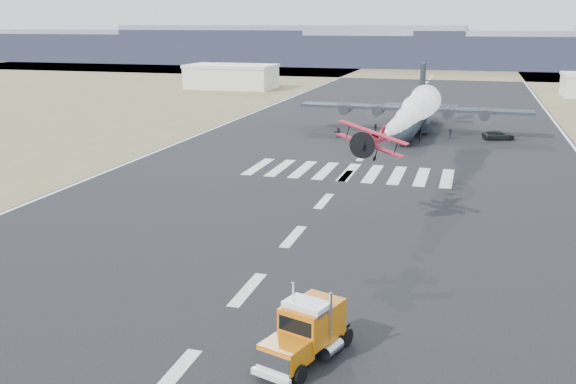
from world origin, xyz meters
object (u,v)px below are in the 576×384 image
at_px(crew_b, 375,129).
at_px(crew_g, 420,137).
at_px(hangar_left, 231,76).
at_px(crew_a, 369,134).
at_px(semi_truck, 307,330).
at_px(crew_c, 450,133).
at_px(aerobatic_biplane, 372,141).
at_px(crew_e, 402,136).
at_px(transport_aircraft, 414,115).
at_px(crew_d, 393,130).
at_px(crew_f, 338,133).
at_px(crew_h, 416,133).
at_px(support_vehicle, 499,135).

distance_m(crew_b, crew_g, 9.99).
xyz_separation_m(hangar_left, crew_a, (50.86, -71.84, -2.48)).
relative_size(semi_truck, crew_c, 4.71).
bearing_deg(crew_g, crew_a, 85.81).
xyz_separation_m(hangar_left, semi_truck, (58.37, -141.06, -1.72)).
distance_m(aerobatic_biplane, crew_e, 45.64).
height_order(aerobatic_biplane, crew_a, aerobatic_biplane).
relative_size(transport_aircraft, crew_c, 23.20).
height_order(hangar_left, crew_b, hangar_left).
distance_m(hangar_left, crew_d, 85.37).
height_order(crew_d, crew_f, crew_d).
relative_size(crew_b, crew_e, 1.01).
relative_size(crew_f, crew_h, 0.88).
distance_m(hangar_left, semi_truck, 152.67).
bearing_deg(crew_d, crew_g, 6.43).
height_order(crew_a, crew_f, crew_a).
height_order(support_vehicle, crew_e, crew_e).
bearing_deg(crew_f, crew_a, -2.73).
height_order(hangar_left, transport_aircraft, transport_aircraft).
distance_m(support_vehicle, crew_c, 7.60).
xyz_separation_m(crew_c, crew_d, (-9.27, 0.52, 0.01)).
bearing_deg(crew_e, aerobatic_biplane, 18.73).
xyz_separation_m(aerobatic_biplane, crew_b, (-7.04, 50.72, -7.16)).
relative_size(hangar_left, crew_a, 13.15).
bearing_deg(crew_b, crew_e, 171.31).
bearing_deg(semi_truck, crew_b, 113.95).
bearing_deg(crew_c, crew_g, -122.02).
height_order(support_vehicle, crew_h, crew_h).
bearing_deg(semi_truck, support_vehicle, 99.03).
xyz_separation_m(semi_truck, crew_e, (-2.47, 69.95, -0.86)).
relative_size(crew_c, crew_f, 1.01).
distance_m(semi_truck, crew_h, 73.18).
height_order(crew_a, crew_d, crew_a).
distance_m(crew_d, crew_e, 5.35).
xyz_separation_m(crew_d, crew_e, (1.98, -4.97, -0.01)).
xyz_separation_m(hangar_left, crew_f, (45.62, -70.85, -2.59)).
height_order(hangar_left, crew_a, hangar_left).
xyz_separation_m(crew_a, crew_c, (12.33, 5.19, -0.11)).
bearing_deg(crew_c, support_vehicle, 19.08).
bearing_deg(semi_truck, crew_d, 111.69).
height_order(support_vehicle, crew_d, crew_d).
relative_size(support_vehicle, crew_f, 3.09).
relative_size(crew_d, crew_f, 1.03).
distance_m(hangar_left, support_vehicle, 96.39).
xyz_separation_m(aerobatic_biplane, crew_a, (-7.06, 44.29, -7.07)).
bearing_deg(transport_aircraft, support_vehicle, -13.42).
relative_size(aerobatic_biplane, support_vehicle, 1.27).
bearing_deg(crew_c, aerobatic_biplane, -85.95).
distance_m(support_vehicle, crew_e, 15.83).
distance_m(aerobatic_biplane, crew_b, 51.70).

